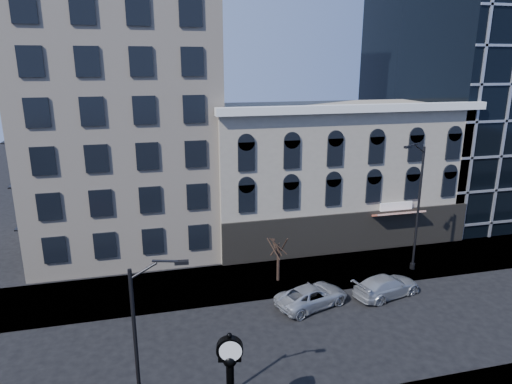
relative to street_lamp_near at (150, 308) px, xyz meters
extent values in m
plane|color=black|center=(4.69, 6.06, -6.65)|extent=(160.00, 160.00, 0.00)
cube|color=gray|center=(4.69, 14.06, -6.59)|extent=(160.00, 6.00, 0.12)
cube|color=beige|center=(-1.31, 25.06, 12.35)|extent=(15.00, 15.00, 38.00)
cube|color=#9E9482|center=(16.69, 22.06, -0.65)|extent=(22.00, 10.00, 12.00)
cube|color=white|center=(16.69, 16.86, 5.55)|extent=(22.60, 0.80, 0.60)
cube|color=black|center=(16.69, 17.01, -4.85)|extent=(22.00, 0.30, 3.60)
cube|color=#99311B|center=(20.69, 16.46, -3.25)|extent=(4.50, 1.18, 0.55)
cube|color=black|center=(36.69, 27.06, 7.35)|extent=(20.00, 20.00, 28.00)
sphere|color=black|center=(3.01, -0.18, -2.70)|extent=(0.59, 0.59, 0.59)
cube|color=black|center=(3.01, -0.18, -2.60)|extent=(0.97, 0.42, 0.26)
cylinder|color=black|center=(3.01, -0.18, -2.18)|extent=(1.14, 0.56, 1.09)
cylinder|color=white|center=(3.01, -0.36, -2.18)|extent=(0.91, 0.21, 0.92)
cylinder|color=white|center=(3.01, -0.01, -2.18)|extent=(0.91, 0.21, 0.92)
sphere|color=black|center=(3.01, -0.18, -1.55)|extent=(0.21, 0.21, 0.21)
cylinder|color=black|center=(-0.63, 0.06, -2.44)|extent=(0.15, 0.15, 8.18)
cube|color=black|center=(1.17, -0.12, 1.79)|extent=(0.54, 0.26, 0.13)
cylinder|color=black|center=(19.97, 12.73, -1.71)|extent=(0.18, 0.18, 9.64)
cylinder|color=black|center=(19.97, 12.73, -6.31)|extent=(0.40, 0.40, 0.45)
cube|color=black|center=(17.97, 11.99, 3.28)|extent=(0.66, 0.44, 0.16)
cylinder|color=#2F2017|center=(9.22, 13.43, -5.22)|extent=(0.23, 0.23, 2.63)
imported|color=#A5A8AD|center=(10.39, 9.55, -5.95)|extent=(5.55, 3.79, 1.41)
imported|color=#A5A8AD|center=(15.91, 9.58, -5.92)|extent=(5.39, 3.25, 1.46)
camera|label=1|loc=(0.13, -15.93, 8.93)|focal=32.00mm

